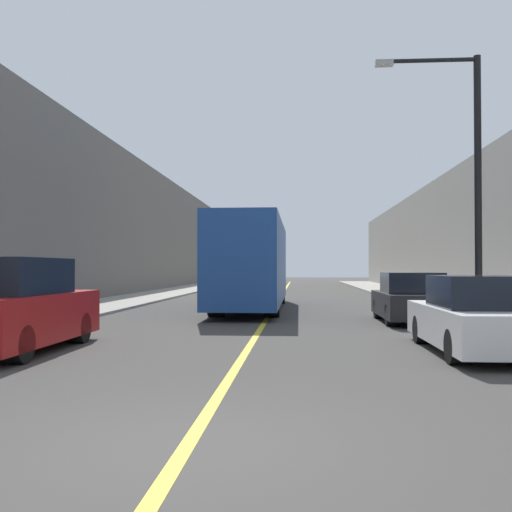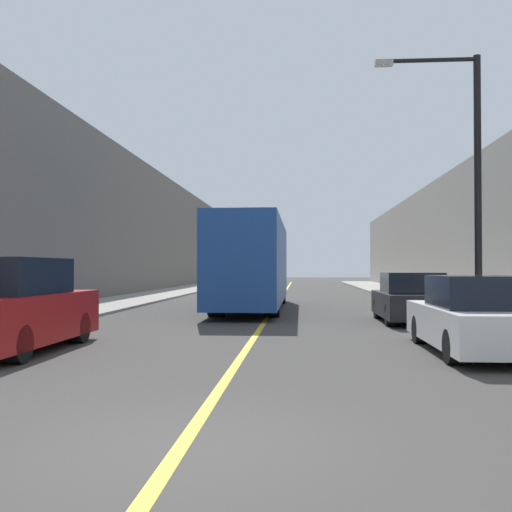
{
  "view_description": "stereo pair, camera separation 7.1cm",
  "coord_description": "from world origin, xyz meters",
  "px_view_note": "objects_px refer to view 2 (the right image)",
  "views": [
    {
      "loc": [
        1.06,
        -5.47,
        1.68
      ],
      "look_at": [
        -0.38,
        14.64,
        2.08
      ],
      "focal_mm": 42.0,
      "sensor_mm": 36.0,
      "label": 1
    },
    {
      "loc": [
        1.13,
        -5.46,
        1.68
      ],
      "look_at": [
        -0.38,
        14.64,
        2.08
      ],
      "focal_mm": 42.0,
      "sensor_mm": 36.0,
      "label": 2
    }
  ],
  "objects_px": {
    "bus": "(253,263)",
    "parked_suv_left": "(12,308)",
    "car_right_mid": "(411,300)",
    "street_lamp_right": "(468,169)",
    "car_right_near": "(476,318)"
  },
  "relations": [
    {
      "from": "parked_suv_left",
      "to": "street_lamp_right",
      "type": "xyz_separation_m",
      "value": [
        10.45,
        5.54,
        3.58
      ]
    },
    {
      "from": "car_right_mid",
      "to": "street_lamp_right",
      "type": "distance_m",
      "value": 4.31
    },
    {
      "from": "car_right_near",
      "to": "car_right_mid",
      "type": "xyz_separation_m",
      "value": [
        -0.05,
        6.69,
        0.0
      ]
    },
    {
      "from": "bus",
      "to": "parked_suv_left",
      "type": "bearing_deg",
      "value": -106.8
    },
    {
      "from": "parked_suv_left",
      "to": "car_right_mid",
      "type": "bearing_deg",
      "value": 38.15
    },
    {
      "from": "bus",
      "to": "car_right_mid",
      "type": "xyz_separation_m",
      "value": [
        5.32,
        -5.49,
        -1.19
      ]
    },
    {
      "from": "car_right_mid",
      "to": "car_right_near",
      "type": "bearing_deg",
      "value": -89.58
    },
    {
      "from": "parked_suv_left",
      "to": "car_right_mid",
      "type": "height_order",
      "value": "parked_suv_left"
    },
    {
      "from": "bus",
      "to": "parked_suv_left",
      "type": "relative_size",
      "value": 2.65
    },
    {
      "from": "bus",
      "to": "street_lamp_right",
      "type": "relative_size",
      "value": 1.64
    },
    {
      "from": "parked_suv_left",
      "to": "street_lamp_right",
      "type": "bearing_deg",
      "value": 27.94
    },
    {
      "from": "street_lamp_right",
      "to": "bus",
      "type": "bearing_deg",
      "value": 132.85
    },
    {
      "from": "parked_suv_left",
      "to": "street_lamp_right",
      "type": "height_order",
      "value": "street_lamp_right"
    },
    {
      "from": "car_right_mid",
      "to": "street_lamp_right",
      "type": "relative_size",
      "value": 0.57
    },
    {
      "from": "street_lamp_right",
      "to": "parked_suv_left",
      "type": "bearing_deg",
      "value": -152.06
    }
  ]
}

